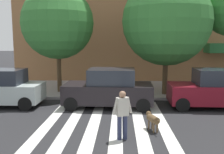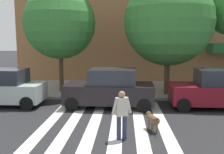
{
  "view_description": "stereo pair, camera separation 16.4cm",
  "coord_description": "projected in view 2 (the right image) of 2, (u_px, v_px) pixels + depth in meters",
  "views": [
    {
      "loc": [
        -0.1,
        0.08,
        3.23
      ],
      "look_at": [
        -0.4,
        9.19,
        1.94
      ],
      "focal_mm": 40.24,
      "sensor_mm": 36.0,
      "label": 1
    },
    {
      "loc": [
        0.07,
        0.09,
        3.23
      ],
      "look_at": [
        -0.4,
        9.19,
        1.94
      ],
      "focal_mm": 40.24,
      "sensor_mm": 36.0,
      "label": 2
    }
  ],
  "objects": [
    {
      "name": "street_tree_middle",
      "position": [
        169.0,
        21.0,
        14.24
      ],
      "size": [
        5.08,
        5.08,
        6.76
      ],
      "color": "#4C3823",
      "rests_on": "sidewalk_far"
    },
    {
      "name": "pedestrian_dog_walker",
      "position": [
        122.0,
        112.0,
        8.21
      ],
      "size": [
        0.69,
        0.36,
        1.64
      ],
      "color": "#282D4C",
      "rests_on": "ground_plane"
    },
    {
      "name": "dog_on_leash",
      "position": [
        152.0,
        119.0,
        9.09
      ],
      "size": [
        0.47,
        0.93,
        0.65
      ],
      "color": "brown",
      "rests_on": "ground_plane"
    },
    {
      "name": "parked_car_third_in_line",
      "position": [
        220.0,
        90.0,
        12.13
      ],
      "size": [
        4.64,
        2.02,
        1.9
      ],
      "color": "maroon",
      "rests_on": "ground_plane"
    },
    {
      "name": "parked_car_behind_first",
      "position": [
        110.0,
        89.0,
        12.4
      ],
      "size": [
        4.38,
        2.16,
        1.9
      ],
      "color": "black",
      "rests_on": "ground_plane"
    },
    {
      "name": "sidewalk_far",
      "position": [
        124.0,
        89.0,
        16.84
      ],
      "size": [
        80.0,
        6.0,
        0.15
      ],
      "primitive_type": "cube",
      "color": "gray",
      "rests_on": "ground_plane"
    },
    {
      "name": "street_tree_nearest",
      "position": [
        60.0,
        23.0,
        15.08
      ],
      "size": [
        4.33,
        4.33,
        6.34
      ],
      "color": "#4C3823",
      "rests_on": "sidewalk_far"
    }
  ]
}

